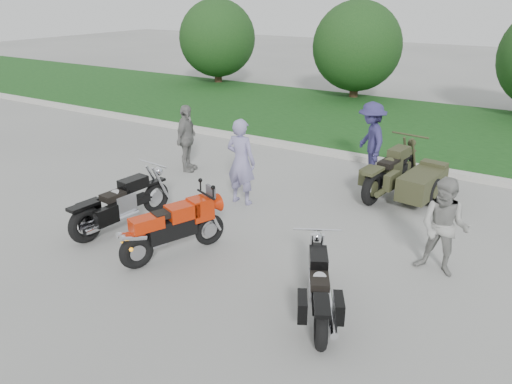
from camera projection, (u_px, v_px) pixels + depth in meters
The scene contains 13 objects.
ground at pixel (228, 248), 8.94m from camera, with size 80.00×80.00×0.00m, color #A1A19C.
curb at pixel (354, 157), 13.63m from camera, with size 60.00×0.30×0.15m, color #BAB8AF.
grass_strip at pixel (399, 125), 16.90m from camera, with size 60.00×8.00×0.14m, color #23591E.
tree_far_left at pixel (217, 38), 23.64m from camera, with size 3.60×3.60×4.00m.
tree_mid_left at pixel (357, 46), 20.21m from camera, with size 3.60×3.60×4.00m.
sportbike_red at pixel (171, 227), 8.47m from camera, with size 0.90×1.91×0.95m.
cruiser_left at pixel (119, 206), 9.54m from camera, with size 0.48×2.37×0.91m.
cruiser_right at pixel (319, 291), 6.93m from camera, with size 1.11×1.92×0.81m.
cruiser_sidecar at pixel (408, 179), 10.90m from camera, with size 1.41×2.56×0.99m.
person_stripe at pixel (241, 162), 10.54m from camera, with size 0.68×0.45×1.86m, color #8882B1.
person_grey at pixel (444, 227), 7.88m from camera, with size 0.79×0.62×1.63m, color gray.
person_denim at pixel (371, 141), 12.00m from camera, with size 1.21×0.70×1.87m, color navy.
person_back at pixel (186, 138), 12.50m from camera, with size 0.99×0.41×1.70m, color gray.
Camera 1 is at (4.61, -6.45, 4.29)m, focal length 35.00 mm.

